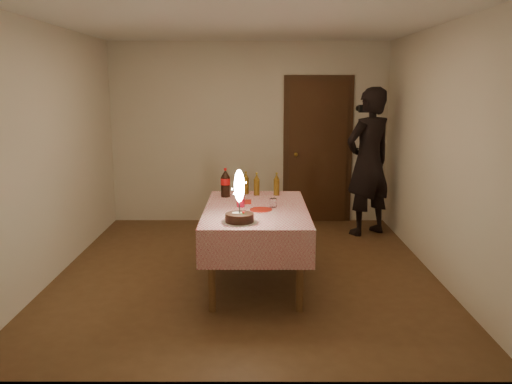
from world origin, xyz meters
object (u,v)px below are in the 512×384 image
(cola_bottle, at_px, (225,183))
(amber_bottle_left, at_px, (246,183))
(amber_bottle_right, at_px, (277,185))
(red_plate, at_px, (261,210))
(amber_bottle_mid, at_px, (257,185))
(dining_table, at_px, (256,218))
(birthday_cake, at_px, (239,208))
(red_cup, at_px, (241,202))
(clear_cup, at_px, (273,203))
(photographer, at_px, (368,162))

(cola_bottle, xyz_separation_m, amber_bottle_left, (0.22, 0.17, -0.03))
(cola_bottle, relative_size, amber_bottle_right, 1.25)
(red_plate, height_order, cola_bottle, cola_bottle)
(cola_bottle, bearing_deg, amber_bottle_left, 36.77)
(amber_bottle_left, bearing_deg, amber_bottle_mid, -32.95)
(dining_table, bearing_deg, amber_bottle_left, 99.26)
(dining_table, height_order, cola_bottle, cola_bottle)
(birthday_cake, xyz_separation_m, amber_bottle_left, (0.03, 1.30, -0.01))
(birthday_cake, xyz_separation_m, amber_bottle_right, (0.37, 1.22, -0.01))
(amber_bottle_left, xyz_separation_m, amber_bottle_mid, (0.12, -0.08, 0.00))
(dining_table, distance_m, red_cup, 0.22)
(red_plate, relative_size, amber_bottle_mid, 0.86)
(cola_bottle, bearing_deg, amber_bottle_mid, 14.17)
(birthday_cake, relative_size, cola_bottle, 1.50)
(dining_table, xyz_separation_m, clear_cup, (0.17, 0.03, 0.15))
(red_plate, bearing_deg, amber_bottle_left, 101.48)
(dining_table, height_order, amber_bottle_left, amber_bottle_left)
(red_cup, bearing_deg, red_plate, -34.98)
(dining_table, xyz_separation_m, photographer, (1.49, 1.85, 0.31))
(cola_bottle, xyz_separation_m, amber_bottle_right, (0.56, 0.09, -0.03))
(dining_table, relative_size, red_cup, 17.20)
(dining_table, xyz_separation_m, birthday_cake, (-0.15, -0.60, 0.23))
(amber_bottle_right, bearing_deg, dining_table, -109.93)
(clear_cup, xyz_separation_m, photographer, (1.32, 1.83, 0.16))
(cola_bottle, relative_size, photographer, 0.16)
(red_cup, xyz_separation_m, clear_cup, (0.33, -0.01, -0.01))
(birthday_cake, xyz_separation_m, amber_bottle_mid, (0.15, 1.22, -0.01))
(amber_bottle_left, relative_size, photographer, 0.13)
(birthday_cake, xyz_separation_m, photographer, (1.64, 2.45, 0.08))
(birthday_cake, distance_m, photographer, 2.95)
(red_plate, relative_size, amber_bottle_right, 0.86)
(dining_table, distance_m, clear_cup, 0.23)
(amber_bottle_left, bearing_deg, birthday_cake, -91.38)
(red_plate, height_order, amber_bottle_left, amber_bottle_left)
(birthday_cake, height_order, photographer, photographer)
(red_cup, bearing_deg, amber_bottle_mid, 74.78)
(amber_bottle_left, xyz_separation_m, amber_bottle_right, (0.34, -0.08, 0.00))
(clear_cup, height_order, amber_bottle_right, amber_bottle_right)
(amber_bottle_right, bearing_deg, birthday_cake, -107.00)
(red_plate, xyz_separation_m, clear_cup, (0.12, 0.13, 0.04))
(cola_bottle, bearing_deg, amber_bottle_right, 8.77)
(amber_bottle_left, bearing_deg, amber_bottle_right, -12.85)
(red_plate, xyz_separation_m, photographer, (1.44, 1.95, 0.20))
(dining_table, bearing_deg, red_plate, -64.31)
(clear_cup, relative_size, cola_bottle, 0.28)
(dining_table, xyz_separation_m, cola_bottle, (-0.34, 0.54, 0.26))
(red_cup, distance_m, cola_bottle, 0.54)
(dining_table, xyz_separation_m, red_plate, (0.05, -0.10, 0.11))
(red_plate, bearing_deg, dining_table, 115.69)
(dining_table, relative_size, clear_cup, 19.11)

